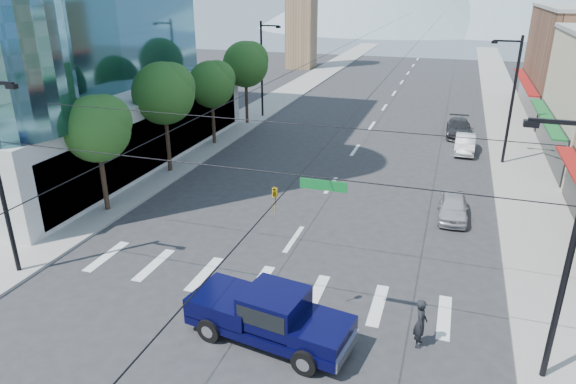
% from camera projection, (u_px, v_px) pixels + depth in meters
% --- Properties ---
extents(ground, '(160.00, 160.00, 0.00)m').
position_uv_depth(ground, '(250.00, 303.00, 20.95)').
color(ground, '#28282B').
rests_on(ground, ground).
extents(sidewalk_left, '(4.00, 120.00, 0.15)m').
position_uv_depth(sidewalk_left, '(283.00, 96.00, 59.62)').
color(sidewalk_left, gray).
rests_on(sidewalk_left, ground).
extents(sidewalk_right, '(4.00, 120.00, 0.15)m').
position_uv_depth(sidewalk_right, '(504.00, 111.00, 52.70)').
color(sidewalk_right, gray).
rests_on(sidewalk_right, ground).
extents(tree_near, '(3.65, 3.64, 6.71)m').
position_uv_depth(tree_near, '(99.00, 126.00, 27.64)').
color(tree_near, black).
rests_on(tree_near, ground).
extents(tree_midnear, '(4.09, 4.09, 7.52)m').
position_uv_depth(tree_midnear, '(166.00, 92.00, 33.58)').
color(tree_midnear, black).
rests_on(tree_midnear, ground).
extents(tree_midfar, '(3.65, 3.64, 6.71)m').
position_uv_depth(tree_midfar, '(213.00, 83.00, 39.97)').
color(tree_midfar, black).
rests_on(tree_midfar, ground).
extents(tree_far, '(4.09, 4.09, 7.52)m').
position_uv_depth(tree_far, '(247.00, 63.00, 45.91)').
color(tree_far, black).
rests_on(tree_far, ground).
extents(signal_rig, '(21.80, 0.20, 9.00)m').
position_uv_depth(signal_rig, '(241.00, 210.00, 18.27)').
color(signal_rig, black).
rests_on(signal_rig, ground).
extents(lamp_pole_nw, '(2.00, 0.25, 9.00)m').
position_uv_depth(lamp_pole_nw, '(263.00, 66.00, 48.60)').
color(lamp_pole_nw, black).
rests_on(lamp_pole_nw, ground).
extents(lamp_pole_ne, '(2.00, 0.25, 9.00)m').
position_uv_depth(lamp_pole_ne, '(511.00, 96.00, 35.40)').
color(lamp_pole_ne, black).
rests_on(lamp_pole_ne, ground).
extents(pickup_truck, '(6.38, 3.10, 2.07)m').
position_uv_depth(pickup_truck, '(269.00, 314.00, 18.45)').
color(pickup_truck, black).
rests_on(pickup_truck, ground).
extents(pedestrian, '(0.49, 0.71, 1.88)m').
position_uv_depth(pedestrian, '(421.00, 323.00, 18.20)').
color(pedestrian, black).
rests_on(pedestrian, ground).
extents(parked_car_near, '(1.68, 3.93, 1.32)m').
position_uv_depth(parked_car_near, '(453.00, 207.00, 28.40)').
color(parked_car_near, '#B7B6BC').
rests_on(parked_car_near, ground).
extents(parked_car_mid, '(1.53, 4.19, 1.37)m').
position_uv_depth(parked_car_mid, '(465.00, 144.00, 39.60)').
color(parked_car_mid, silver).
rests_on(parked_car_mid, ground).
extents(parked_car_far, '(2.09, 4.90, 1.41)m').
position_uv_depth(parked_car_far, '(459.00, 128.00, 43.91)').
color(parked_car_far, '#29282A').
rests_on(parked_car_far, ground).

